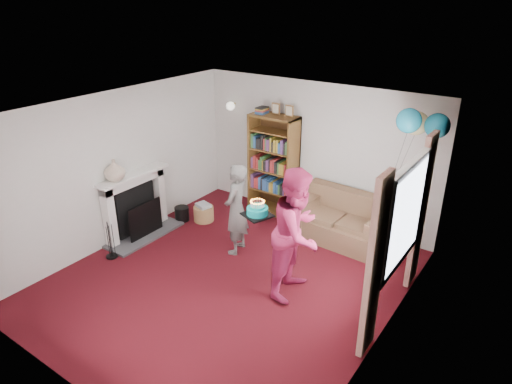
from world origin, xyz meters
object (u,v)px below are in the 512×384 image
Objects in this scene: bookcase at (274,166)px; sofa at (344,222)px; birthday_cake at (257,211)px; person_magenta at (297,233)px; person_striped at (236,209)px.

sofa is (1.56, -0.24, -0.61)m from bookcase.
birthday_cake is at bearing -63.07° from bookcase.
person_magenta is (0.07, -1.72, 0.60)m from sofa.
sofa is at bearing -8.64° from bookcase.
birthday_cake is (0.71, -0.45, 0.35)m from person_striped.
person_magenta reaches higher than person_striped.
bookcase is 1.14× the size of person_magenta.
sofa is 1.04× the size of person_striped.
person_magenta is (1.63, -1.95, -0.00)m from bookcase.
bookcase reaches higher than sofa.
bookcase is at bearing 35.12° from person_magenta.
person_magenta is (1.32, -0.38, 0.17)m from person_striped.
person_magenta reaches higher than sofa.
bookcase reaches higher than person_magenta.
person_striped is at bearing 69.26° from person_magenta.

